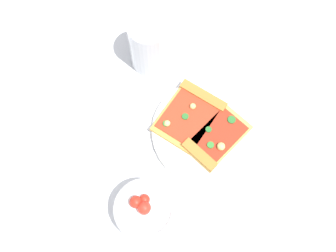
% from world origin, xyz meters
% --- Properties ---
extents(ground_plane, '(2.40, 2.40, 0.00)m').
position_xyz_m(ground_plane, '(0.00, 0.00, 0.00)').
color(ground_plane, silver).
rests_on(ground_plane, ground).
extents(plate, '(0.22, 0.22, 0.01)m').
position_xyz_m(plate, '(-0.00, -0.02, 0.01)').
color(plate, white).
rests_on(plate, ground_plane).
extents(pizza_slice_near, '(0.11, 0.13, 0.02)m').
position_xyz_m(pizza_slice_near, '(0.05, -0.02, 0.02)').
color(pizza_slice_near, gold).
rests_on(pizza_slice_near, plate).
extents(pizza_slice_far, '(0.09, 0.13, 0.02)m').
position_xyz_m(pizza_slice_far, '(-0.02, -0.01, 0.02)').
color(pizza_slice_far, '#E5B256').
rests_on(pizza_slice_far, plate).
extents(salad_bowl, '(0.11, 0.11, 0.08)m').
position_xyz_m(salad_bowl, '(0.00, 0.18, 0.03)').
color(salad_bowl, white).
rests_on(salad_bowl, ground_plane).
extents(soda_glass, '(0.08, 0.08, 0.12)m').
position_xyz_m(soda_glass, '(0.19, -0.08, 0.06)').
color(soda_glass, silver).
rests_on(soda_glass, ground_plane).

